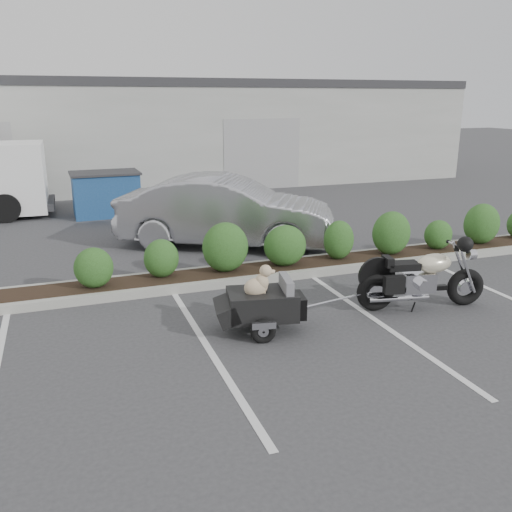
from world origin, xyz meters
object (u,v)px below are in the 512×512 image
object	(u,v)px
dumpster	(106,193)
motorcycle	(422,279)
pet_trailer	(261,303)
sedan	(226,211)

from	to	relation	value
dumpster	motorcycle	bearing A→B (deg)	-67.38
pet_trailer	sedan	size ratio (longest dim) A/B	0.36
dumpster	sedan	bearing A→B (deg)	-64.02
dumpster	pet_trailer	bearing A→B (deg)	-82.99
motorcycle	sedan	distance (m)	5.20
pet_trailer	dumpster	xyz separation A→B (m)	(-1.36, 9.29, 0.21)
pet_trailer	motorcycle	bearing A→B (deg)	10.49
motorcycle	dumpster	size ratio (longest dim) A/B	1.11
pet_trailer	sedan	xyz separation A→B (m)	(0.94, 4.83, 0.37)
sedan	motorcycle	bearing A→B (deg)	-130.86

